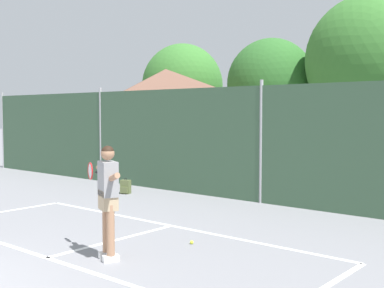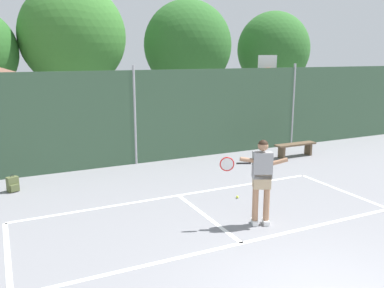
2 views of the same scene
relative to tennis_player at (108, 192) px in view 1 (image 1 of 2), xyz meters
The scene contains 5 objects.
chainlink_fence 6.00m from the tennis_player, 98.03° to the left, with size 26.09×0.09×3.24m.
clubhouse_building 12.69m from the tennis_player, 128.81° to the left, with size 6.23×4.67×4.17m.
tennis_player is the anchor object (origin of this frame).
tennis_ball 1.97m from the tennis_player, 74.78° to the left, with size 0.07×0.07×0.07m, color #CCE033.
backpack_olive 6.64m from the tennis_player, 135.27° to the left, with size 0.33×0.31×0.46m.
Camera 1 is at (6.98, -2.12, 2.39)m, focal length 46.53 mm.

